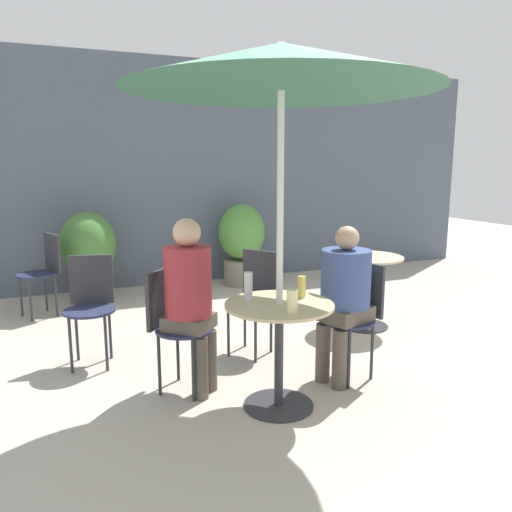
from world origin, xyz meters
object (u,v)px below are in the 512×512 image
seated_person_0 (344,291)px  seated_person_1 (190,291)px  cafe_table_far (366,277)px  bistro_chair_3 (255,291)px  beer_glass_1 (301,287)px  bistro_chair_4 (45,266)px  umbrella (281,67)px  bistro_chair_2 (90,298)px  beer_glass_0 (292,301)px  cafe_table_near (279,334)px  beer_glass_2 (248,286)px  bistro_chair_0 (356,308)px  bistro_chair_1 (173,317)px  potted_plant_0 (88,252)px  potted_plant_1 (242,241)px

seated_person_0 → seated_person_1: size_ratio=0.94×
cafe_table_far → seated_person_1: size_ratio=0.57×
bistro_chair_3 → beer_glass_1: bistro_chair_3 is taller
bistro_chair_3 → seated_person_1: seated_person_1 is taller
bistro_chair_4 → seated_person_0: bearing=15.5°
beer_glass_1 → umbrella: umbrella is taller
bistro_chair_2 → bistro_chair_4: (-0.36, 1.57, 0.00)m
bistro_chair_4 → seated_person_1: 2.63m
bistro_chair_4 → beer_glass_0: bearing=2.6°
cafe_table_near → beer_glass_2: bearing=134.2°
seated_person_1 → umbrella: 1.59m
beer_glass_2 → seated_person_0: bearing=2.7°
bistro_chair_0 → beer_glass_1: 0.63m
bistro_chair_1 → beer_glass_0: 0.99m
bistro_chair_0 → bistro_chair_2: 2.15m
seated_person_1 → cafe_table_far: bearing=-26.6°
bistro_chair_3 → seated_person_1: 0.95m
beer_glass_2 → umbrella: (0.16, -0.16, 1.38)m
bistro_chair_0 → potted_plant_0: potted_plant_0 is taller
bistro_chair_0 → bistro_chair_4: (-2.22, 2.64, 0.00)m
bistro_chair_1 → cafe_table_near: bearing=-90.0°
cafe_table_far → potted_plant_0: (-2.50, 2.08, 0.09)m
beer_glass_0 → cafe_table_near: bearing=86.0°
seated_person_1 → bistro_chair_3: bearing=-9.6°
beer_glass_2 → umbrella: size_ratio=0.08×
beer_glass_0 → potted_plant_1: size_ratio=0.14×
bistro_chair_3 → beer_glass_0: bearing=-49.2°
bistro_chair_2 → bistro_chair_4: bearing=115.5°
bistro_chair_4 → beer_glass_1: size_ratio=5.99×
cafe_table_near → umbrella: size_ratio=0.31×
beer_glass_2 → potted_plant_1: potted_plant_1 is taller
potted_plant_0 → potted_plant_1: bearing=2.7°
bistro_chair_2 → bistro_chair_4: size_ratio=1.00×
seated_person_1 → seated_person_0: bearing=-60.1°
bistro_chair_3 → potted_plant_0: potted_plant_0 is taller
beer_glass_0 → potted_plant_0: (-0.96, 3.52, -0.20)m
bistro_chair_2 → seated_person_1: size_ratio=0.70×
bistro_chair_0 → beer_glass_0: bistro_chair_0 is taller
cafe_table_near → bistro_chair_3: (0.24, 1.01, 0.03)m
cafe_table_near → potted_plant_1: size_ratio=0.66×
cafe_table_near → potted_plant_1: (1.02, 3.39, 0.09)m
beer_glass_0 → beer_glass_2: 0.41m
beer_glass_0 → umbrella: (0.02, 0.22, 1.40)m
potted_plant_0 → potted_plant_1: potted_plant_1 is taller
cafe_table_near → beer_glass_0: size_ratio=4.85×
potted_plant_1 → umbrella: size_ratio=0.47×
bistro_chair_3 → beer_glass_1: (-0.04, -0.93, 0.26)m
bistro_chair_3 → potted_plant_0: (-1.22, 2.28, 0.06)m
beer_glass_0 → potted_plant_1: potted_plant_1 is taller
cafe_table_far → bistro_chair_1: 2.22m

